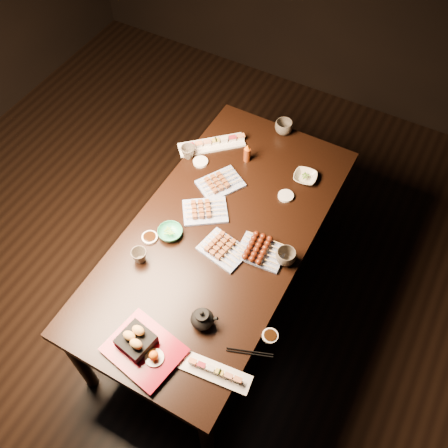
{
  "coord_description": "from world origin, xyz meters",
  "views": [
    {
      "loc": [
        1.2,
        -1.0,
        2.93
      ],
      "look_at": [
        0.46,
        0.34,
        0.77
      ],
      "focal_mm": 40.0,
      "sensor_mm": 36.0,
      "label": 1
    }
  ],
  "objects": [
    {
      "name": "tempura_tray",
      "position": [
        0.48,
        -0.44,
        0.81
      ],
      "size": [
        0.37,
        0.32,
        0.12
      ],
      "primitive_type": null,
      "rotation": [
        0.0,
        0.0,
        -0.18
      ],
      "color": "black",
      "rests_on": "dining_table"
    },
    {
      "name": "dining_table",
      "position": [
        0.46,
        0.29,
        0.38
      ],
      "size": [
        1.25,
        1.94,
        0.75
      ],
      "primitive_type": "cube",
      "rotation": [
        0.0,
        0.0,
        0.2
      ],
      "color": "black",
      "rests_on": "ground"
    },
    {
      "name": "sushi_platter_near",
      "position": [
        0.81,
        -0.37,
        0.77
      ],
      "size": [
        0.34,
        0.13,
        0.04
      ],
      "primitive_type": null,
      "rotation": [
        0.0,
        0.0,
        0.11
      ],
      "color": "white",
      "rests_on": "dining_table"
    },
    {
      "name": "yakitori_plate_left",
      "position": [
        0.31,
        0.58,
        0.78
      ],
      "size": [
        0.27,
        0.3,
        0.06
      ],
      "primitive_type": null,
      "rotation": [
        0.0,
        0.0,
        1.04
      ],
      "color": "#828EB6",
      "rests_on": "dining_table"
    },
    {
      "name": "tsukune_plate",
      "position": [
        0.71,
        0.28,
        0.78
      ],
      "size": [
        0.25,
        0.19,
        0.06
      ],
      "primitive_type": null,
      "rotation": [
        0.0,
        0.0,
        0.08
      ],
      "color": "#828EB6",
      "rests_on": "dining_table"
    },
    {
      "name": "teapot",
      "position": [
        0.64,
        -0.2,
        0.81
      ],
      "size": [
        0.17,
        0.17,
        0.11
      ],
      "primitive_type": null,
      "rotation": [
        0.0,
        0.0,
        0.44
      ],
      "color": "black",
      "rests_on": "dining_table"
    },
    {
      "name": "teacup_far_left",
      "position": [
        0.04,
        0.68,
        0.79
      ],
      "size": [
        0.09,
        0.09,
        0.08
      ],
      "primitive_type": "imported",
      "rotation": [
        0.0,
        0.0,
        0.09
      ],
      "color": "#4D453B",
      "rests_on": "dining_table"
    },
    {
      "name": "teacup_near_left",
      "position": [
        0.19,
        -0.05,
        0.79
      ],
      "size": [
        0.11,
        0.11,
        0.08
      ],
      "primitive_type": "imported",
      "rotation": [
        0.0,
        0.0,
        0.59
      ],
      "color": "#4D453B",
      "rests_on": "dining_table"
    },
    {
      "name": "chopsticks_se",
      "position": [
        0.9,
        -0.22,
        0.75
      ],
      "size": [
        0.21,
        0.09,
        0.01
      ],
      "primitive_type": null,
      "rotation": [
        0.0,
        0.0,
        0.35
      ],
      "color": "black",
      "rests_on": "dining_table"
    },
    {
      "name": "yakitori_plate_center",
      "position": [
        0.33,
        0.37,
        0.78
      ],
      "size": [
        0.29,
        0.28,
        0.06
      ],
      "primitive_type": null,
      "rotation": [
        0.0,
        0.0,
        0.61
      ],
      "color": "#828EB6",
      "rests_on": "dining_table"
    },
    {
      "name": "yakitori_plate_right",
      "position": [
        0.54,
        0.2,
        0.78
      ],
      "size": [
        0.26,
        0.21,
        0.06
      ],
      "primitive_type": null,
      "rotation": [
        0.0,
        0.0,
        -0.19
      ],
      "color": "#828EB6",
      "rests_on": "dining_table"
    },
    {
      "name": "ground",
      "position": [
        0.0,
        0.0,
        0.0
      ],
      "size": [
        5.0,
        5.0,
        0.0
      ],
      "primitive_type": "plane",
      "color": "black",
      "rests_on": "ground"
    },
    {
      "name": "sushi_platter_far",
      "position": [
        0.11,
        0.82,
        0.77
      ],
      "size": [
        0.37,
        0.35,
        0.05
      ],
      "primitive_type": null,
      "rotation": [
        0.0,
        0.0,
        3.88
      ],
      "color": "white",
      "rests_on": "dining_table"
    },
    {
      "name": "teacup_mid_right",
      "position": [
        0.84,
        0.3,
        0.79
      ],
      "size": [
        0.13,
        0.13,
        0.08
      ],
      "primitive_type": "imported",
      "rotation": [
        0.0,
        0.0,
        0.37
      ],
      "color": "#4D453B",
      "rests_on": "dining_table"
    },
    {
      "name": "edamame_bowl_green",
      "position": [
        0.24,
        0.15,
        0.77
      ],
      "size": [
        0.16,
        0.16,
        0.04
      ],
      "primitive_type": "imported",
      "rotation": [
        0.0,
        0.0,
        0.21
      ],
      "color": "#329B6D",
      "rests_on": "dining_table"
    },
    {
      "name": "sauce_dish_nw",
      "position": [
        0.12,
        0.67,
        0.76
      ],
      "size": [
        0.12,
        0.12,
        0.02
      ],
      "primitive_type": "cylinder",
      "rotation": [
        0.0,
        0.0,
        0.58
      ],
      "color": "white",
      "rests_on": "dining_table"
    },
    {
      "name": "edamame_bowl_cream",
      "position": [
        0.71,
        0.85,
        0.77
      ],
      "size": [
        0.15,
        0.15,
        0.03
      ],
      "primitive_type": "imported",
      "rotation": [
        0.0,
        0.0,
        0.12
      ],
      "color": "beige",
      "rests_on": "dining_table"
    },
    {
      "name": "sauce_dish_east",
      "position": [
        0.67,
        0.68,
        0.76
      ],
      "size": [
        0.12,
        0.12,
        0.02
      ],
      "primitive_type": "cylinder",
      "rotation": [
        0.0,
        0.0,
        0.63
      ],
      "color": "white",
      "rests_on": "dining_table"
    },
    {
      "name": "teacup_far_right",
      "position": [
        0.44,
        1.13,
        0.79
      ],
      "size": [
        0.12,
        0.12,
        0.08
      ],
      "primitive_type": "imported",
      "rotation": [
        0.0,
        0.0,
        0.12
      ],
      "color": "#4D453B",
      "rests_on": "dining_table"
    },
    {
      "name": "sauce_dish_se",
      "position": [
        0.95,
        -0.1,
        0.76
      ],
      "size": [
        0.11,
        0.11,
        0.01
      ],
      "primitive_type": "cylinder",
      "rotation": [
        0.0,
        0.0,
        0.58
      ],
      "color": "white",
      "rests_on": "dining_table"
    },
    {
      "name": "condiment_bottle",
      "position": [
        0.35,
        0.82,
        0.81
      ],
      "size": [
        0.04,
        0.04,
        0.12
      ],
      "primitive_type": "cylinder",
      "rotation": [
        0.0,
        0.0,
        -0.09
      ],
      "color": "maroon",
      "rests_on": "dining_table"
    },
    {
      "name": "sauce_dish_west",
      "position": [
        0.16,
        0.08,
        0.76
      ],
      "size": [
        0.09,
        0.09,
        0.01
      ],
      "primitive_type": "cylinder",
      "rotation": [
        0.0,
        0.0,
        0.08
      ],
      "color": "white",
      "rests_on": "dining_table"
    },
    {
      "name": "chopsticks_near",
      "position": [
        0.55,
        -0.43,
        0.75
      ],
      "size": [
        0.14,
        0.18,
        0.01
      ],
      "primitive_type": null,
      "rotation": [
        0.0,
        0.0,
        0.91
      ],
      "color": "black",
      "rests_on": "dining_table"
    }
  ]
}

